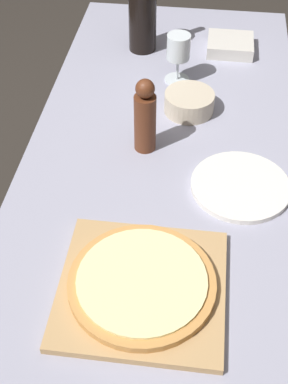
{
  "coord_description": "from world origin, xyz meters",
  "views": [
    {
      "loc": [
        0.09,
        -1.02,
        1.65
      ],
      "look_at": [
        -0.02,
        -0.16,
        0.78
      ],
      "focal_mm": 50.0,
      "sensor_mm": 36.0,
      "label": 1
    }
  ],
  "objects_px": {
    "pizza": "(143,282)",
    "wine_bottle": "(143,10)",
    "small_bowl": "(189,102)",
    "pepper_mill": "(145,117)",
    "wine_glass": "(178,50)"
  },
  "relations": [
    {
      "from": "pizza",
      "to": "wine_bottle",
      "type": "height_order",
      "value": "wine_bottle"
    },
    {
      "from": "pizza",
      "to": "small_bowl",
      "type": "relative_size",
      "value": 2.13
    },
    {
      "from": "pepper_mill",
      "to": "wine_glass",
      "type": "distance_m",
      "value": 0.34
    },
    {
      "from": "wine_bottle",
      "to": "small_bowl",
      "type": "relative_size",
      "value": 2.37
    },
    {
      "from": "wine_glass",
      "to": "small_bowl",
      "type": "relative_size",
      "value": 1.07
    },
    {
      "from": "pizza",
      "to": "pepper_mill",
      "type": "xyz_separation_m",
      "value": [
        -0.05,
        0.46,
        0.07
      ]
    },
    {
      "from": "pizza",
      "to": "wine_glass",
      "type": "relative_size",
      "value": 1.99
    },
    {
      "from": "small_bowl",
      "to": "wine_bottle",
      "type": "bearing_deg",
      "value": 118.34
    },
    {
      "from": "pizza",
      "to": "wine_glass",
      "type": "xyz_separation_m",
      "value": [
        0.0,
        0.79,
        0.08
      ]
    },
    {
      "from": "pepper_mill",
      "to": "wine_glass",
      "type": "height_order",
      "value": "pepper_mill"
    },
    {
      "from": "wine_glass",
      "to": "small_bowl",
      "type": "bearing_deg",
      "value": -72.88
    },
    {
      "from": "wine_glass",
      "to": "pepper_mill",
      "type": "bearing_deg",
      "value": -99.88
    },
    {
      "from": "pizza",
      "to": "wine_glass",
      "type": "bearing_deg",
      "value": 89.65
    },
    {
      "from": "pizza",
      "to": "small_bowl",
      "type": "xyz_separation_m",
      "value": [
        0.05,
        0.64,
        -0.0
      ]
    },
    {
      "from": "pizza",
      "to": "wine_bottle",
      "type": "distance_m",
      "value": 0.98
    }
  ]
}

